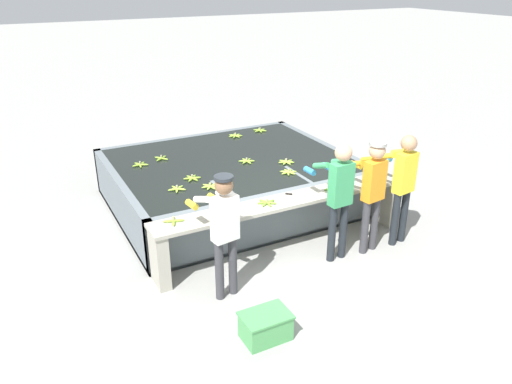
{
  "coord_description": "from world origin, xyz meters",
  "views": [
    {
      "loc": [
        -3.37,
        -5.28,
        3.8
      ],
      "look_at": [
        0.0,
        1.15,
        0.58
      ],
      "focal_mm": 35.0,
      "sensor_mm": 36.0,
      "label": 1
    }
  ],
  "objects_px": {
    "worker_3": "(402,179)",
    "banana_bunch_floating_5": "(286,162)",
    "worker_2": "(372,186)",
    "banana_bunch_floating_4": "(288,172)",
    "banana_bunch_floating_2": "(177,189)",
    "knife_1": "(294,194)",
    "banana_bunch_floating_0": "(140,165)",
    "knife_0": "(223,212)",
    "worker_0": "(223,225)",
    "banana_bunch_floating_3": "(247,161)",
    "banana_bunch_ledge_1": "(174,221)",
    "worker_1": "(339,191)",
    "banana_bunch_ledge_0": "(332,188)",
    "banana_bunch_floating_10": "(235,136)",
    "banana_bunch_floating_1": "(260,130)",
    "banana_bunch_ledge_2": "(267,202)",
    "banana_bunch_floating_7": "(192,178)",
    "crate": "(266,326)",
    "banana_bunch_floating_6": "(210,186)",
    "banana_bunch_floating_9": "(161,158)",
    "banana_bunch_floating_8": "(341,167)"
  },
  "relations": [
    {
      "from": "banana_bunch_floating_0",
      "to": "banana_bunch_floating_10",
      "type": "distance_m",
      "value": 2.22
    },
    {
      "from": "banana_bunch_ledge_2",
      "to": "worker_1",
      "type": "bearing_deg",
      "value": -31.6
    },
    {
      "from": "banana_bunch_ledge_0",
      "to": "banana_bunch_floating_9",
      "type": "bearing_deg",
      "value": 126.86
    },
    {
      "from": "banana_bunch_floating_0",
      "to": "banana_bunch_ledge_1",
      "type": "relative_size",
      "value": 0.99
    },
    {
      "from": "banana_bunch_floating_10",
      "to": "banana_bunch_ledge_2",
      "type": "height_order",
      "value": "banana_bunch_ledge_2"
    },
    {
      "from": "worker_3",
      "to": "banana_bunch_floating_5",
      "type": "height_order",
      "value": "worker_3"
    },
    {
      "from": "worker_2",
      "to": "banana_bunch_floating_4",
      "type": "bearing_deg",
      "value": 110.39
    },
    {
      "from": "worker_3",
      "to": "knife_0",
      "type": "height_order",
      "value": "worker_3"
    },
    {
      "from": "banana_bunch_floating_5",
      "to": "banana_bunch_floating_8",
      "type": "distance_m",
      "value": 0.93
    },
    {
      "from": "banana_bunch_floating_4",
      "to": "crate",
      "type": "height_order",
      "value": "banana_bunch_floating_4"
    },
    {
      "from": "worker_0",
      "to": "banana_bunch_ledge_0",
      "type": "relative_size",
      "value": 5.83
    },
    {
      "from": "banana_bunch_floating_2",
      "to": "banana_bunch_floating_8",
      "type": "relative_size",
      "value": 1.05
    },
    {
      "from": "banana_bunch_floating_4",
      "to": "banana_bunch_floating_9",
      "type": "bearing_deg",
      "value": 135.64
    },
    {
      "from": "banana_bunch_floating_7",
      "to": "banana_bunch_ledge_1",
      "type": "distance_m",
      "value": 1.46
    },
    {
      "from": "banana_bunch_floating_6",
      "to": "crate",
      "type": "xyz_separation_m",
      "value": [
        -0.41,
        -2.49,
        -0.68
      ]
    },
    {
      "from": "banana_bunch_floating_0",
      "to": "knife_1",
      "type": "xyz_separation_m",
      "value": [
        1.64,
        -2.22,
        -0.01
      ]
    },
    {
      "from": "banana_bunch_floating_0",
      "to": "banana_bunch_floating_8",
      "type": "relative_size",
      "value": 1.04
    },
    {
      "from": "banana_bunch_floating_10",
      "to": "worker_1",
      "type": "bearing_deg",
      "value": -91.72
    },
    {
      "from": "knife_1",
      "to": "worker_0",
      "type": "bearing_deg",
      "value": -154.43
    },
    {
      "from": "worker_2",
      "to": "worker_3",
      "type": "height_order",
      "value": "worker_3"
    },
    {
      "from": "banana_bunch_floating_0",
      "to": "banana_bunch_floating_6",
      "type": "relative_size",
      "value": 0.98
    },
    {
      "from": "banana_bunch_floating_4",
      "to": "banana_bunch_floating_6",
      "type": "relative_size",
      "value": 1.0
    },
    {
      "from": "worker_2",
      "to": "crate",
      "type": "xyz_separation_m",
      "value": [
        -2.27,
        -1.03,
        -0.86
      ]
    },
    {
      "from": "worker_3",
      "to": "banana_bunch_floating_1",
      "type": "bearing_deg",
      "value": 96.16
    },
    {
      "from": "banana_bunch_floating_0",
      "to": "knife_0",
      "type": "distance_m",
      "value": 2.32
    },
    {
      "from": "worker_0",
      "to": "banana_bunch_floating_3",
      "type": "relative_size",
      "value": 5.83
    },
    {
      "from": "banana_bunch_floating_0",
      "to": "banana_bunch_ledge_0",
      "type": "distance_m",
      "value": 3.23
    },
    {
      "from": "banana_bunch_floating_7",
      "to": "crate",
      "type": "distance_m",
      "value": 3.01
    },
    {
      "from": "banana_bunch_floating_2",
      "to": "knife_1",
      "type": "bearing_deg",
      "value": -34.04
    },
    {
      "from": "worker_1",
      "to": "banana_bunch_floating_8",
      "type": "height_order",
      "value": "worker_1"
    },
    {
      "from": "banana_bunch_floating_3",
      "to": "banana_bunch_floating_7",
      "type": "height_order",
      "value": "same"
    },
    {
      "from": "worker_0",
      "to": "banana_bunch_floating_1",
      "type": "distance_m",
      "value": 4.45
    },
    {
      "from": "worker_0",
      "to": "banana_bunch_floating_10",
      "type": "relative_size",
      "value": 5.86
    },
    {
      "from": "banana_bunch_floating_2",
      "to": "banana_bunch_floating_10",
      "type": "xyz_separation_m",
      "value": [
        1.9,
        1.96,
        -0.0
      ]
    },
    {
      "from": "worker_0",
      "to": "banana_bunch_floating_5",
      "type": "xyz_separation_m",
      "value": [
        2.01,
        1.88,
        -0.16
      ]
    },
    {
      "from": "worker_1",
      "to": "banana_bunch_ledge_0",
      "type": "relative_size",
      "value": 6.12
    },
    {
      "from": "banana_bunch_floating_8",
      "to": "worker_1",
      "type": "bearing_deg",
      "value": -128.32
    },
    {
      "from": "banana_bunch_floating_4",
      "to": "banana_bunch_floating_5",
      "type": "bearing_deg",
      "value": 63.26
    },
    {
      "from": "banana_bunch_floating_2",
      "to": "banana_bunch_ledge_1",
      "type": "distance_m",
      "value": 1.05
    },
    {
      "from": "knife_0",
      "to": "banana_bunch_floating_5",
      "type": "bearing_deg",
      "value": 35.71
    },
    {
      "from": "crate",
      "to": "banana_bunch_floating_3",
      "type": "bearing_deg",
      "value": 66.71
    },
    {
      "from": "banana_bunch_floating_5",
      "to": "banana_bunch_floating_0",
      "type": "bearing_deg",
      "value": 155.41
    },
    {
      "from": "worker_2",
      "to": "banana_bunch_floating_3",
      "type": "distance_m",
      "value": 2.36
    },
    {
      "from": "worker_1",
      "to": "banana_bunch_floating_0",
      "type": "bearing_deg",
      "value": 125.35
    },
    {
      "from": "banana_bunch_floating_5",
      "to": "banana_bunch_ledge_0",
      "type": "relative_size",
      "value": 1.0
    },
    {
      "from": "worker_1",
      "to": "banana_bunch_ledge_2",
      "type": "distance_m",
      "value": 1.01
    },
    {
      "from": "banana_bunch_floating_7",
      "to": "banana_bunch_ledge_2",
      "type": "relative_size",
      "value": 1.0
    },
    {
      "from": "worker_3",
      "to": "knife_1",
      "type": "relative_size",
      "value": 6.18
    },
    {
      "from": "worker_1",
      "to": "worker_2",
      "type": "bearing_deg",
      "value": -3.57
    },
    {
      "from": "banana_bunch_floating_5",
      "to": "knife_1",
      "type": "xyz_separation_m",
      "value": [
        -0.59,
        -1.2,
        -0.01
      ]
    }
  ]
}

